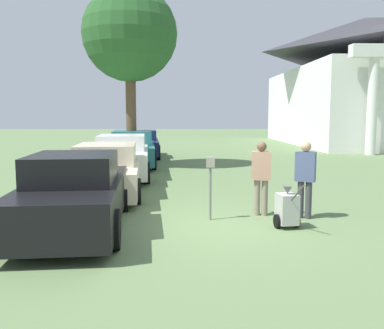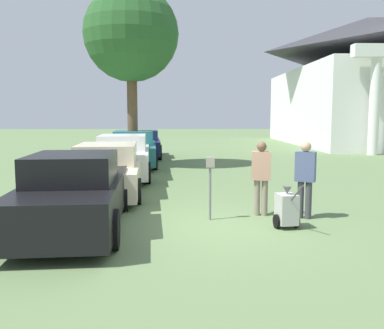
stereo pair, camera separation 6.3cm
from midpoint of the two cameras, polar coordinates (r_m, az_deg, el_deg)
ground_plane at (r=8.69m, az=1.77°, el=-8.35°), size 120.00×120.00×0.00m
parked_car_black at (r=8.75m, az=-15.47°, el=-3.82°), size 2.16×4.84×1.50m
parked_car_cream at (r=12.42m, az=-11.36°, el=-0.82°), size 2.21×5.29×1.43m
parked_car_white at (r=15.60m, az=-9.40°, el=0.93°), size 2.24×5.23×1.54m
parked_car_teal at (r=19.15m, az=-7.98°, el=1.98°), size 2.29×5.37×1.55m
parked_car_navy at (r=22.85m, az=-6.98°, el=2.66°), size 2.28×4.83×1.44m
parking_meter at (r=9.11m, az=2.28°, el=-1.57°), size 0.18×0.09×1.36m
person_worker at (r=9.64m, az=9.03°, el=-1.23°), size 0.46×0.30×1.66m
person_supervisor at (r=9.56m, az=14.68°, el=-1.35°), size 0.47×0.39×1.68m
equipment_cart at (r=8.76m, az=12.36°, el=-5.78°), size 0.51×1.00×1.00m
church at (r=35.32m, az=22.04°, el=10.83°), size 11.03×17.97×21.90m
shade_tree at (r=19.01m, az=-8.39°, el=16.75°), size 4.01×4.01×7.66m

